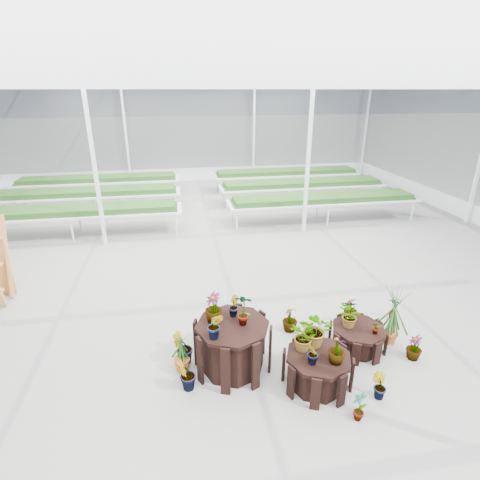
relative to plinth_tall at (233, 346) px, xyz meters
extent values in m
plane|color=gray|center=(0.15, 1.73, -0.41)|extent=(24.00, 24.00, 0.00)
cylinder|color=black|center=(0.00, 0.00, 0.00)|extent=(1.52, 1.52, 0.82)
cylinder|color=black|center=(1.20, -0.60, -0.14)|extent=(1.33, 1.33, 0.53)
cylinder|color=black|center=(2.20, 0.10, -0.20)|extent=(1.15, 1.15, 0.42)
imported|color=#214317|center=(-0.27, 0.14, 0.66)|extent=(0.37, 0.37, 0.50)
imported|color=#214317|center=(0.17, -0.03, 0.68)|extent=(0.35, 0.30, 0.55)
imported|color=#214317|center=(0.05, 0.24, 0.59)|extent=(0.18, 0.21, 0.35)
imported|color=#214317|center=(-0.29, -0.31, 0.63)|extent=(0.29, 0.26, 0.43)
imported|color=#214317|center=(1.02, -0.44, 0.35)|extent=(0.44, 0.48, 0.45)
imported|color=#214317|center=(1.39, -0.78, 0.35)|extent=(0.30, 0.30, 0.44)
imported|color=#214317|center=(1.23, -0.35, 0.41)|extent=(0.65, 0.62, 0.57)
imported|color=#214317|center=(1.04, -0.77, 0.31)|extent=(0.21, 0.24, 0.37)
imported|color=#214317|center=(2.03, 0.15, 0.22)|extent=(0.50, 0.50, 0.42)
imported|color=#214317|center=(2.39, -0.09, 0.19)|extent=(0.20, 0.15, 0.35)
imported|color=#214317|center=(2.16, 0.39, 0.22)|extent=(0.33, 0.33, 0.42)
imported|color=#214317|center=(-0.75, -0.39, -0.14)|extent=(0.37, 0.39, 0.55)
imported|color=#214317|center=(-0.79, 0.21, -0.11)|extent=(0.42, 0.41, 0.60)
imported|color=#214317|center=(1.53, -1.33, -0.18)|extent=(0.28, 0.29, 0.46)
imported|color=#214317|center=(1.99, -1.00, -0.21)|extent=(0.26, 0.28, 0.40)
imported|color=#214317|center=(3.01, -0.32, -0.18)|extent=(0.33, 0.33, 0.45)
imported|color=#214317|center=(3.31, 0.83, -0.17)|extent=(0.29, 0.30, 0.47)
imported|color=#214317|center=(2.36, 0.82, -0.14)|extent=(0.34, 0.29, 0.54)
imported|color=#214317|center=(1.20, 0.79, -0.15)|extent=(0.40, 0.40, 0.51)
imported|color=#214317|center=(0.12, 0.69, -0.08)|extent=(0.40, 0.33, 0.66)
camera|label=1|loc=(-0.72, -4.83, 3.79)|focal=28.00mm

